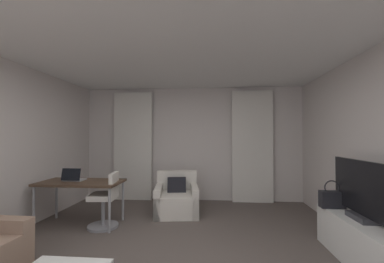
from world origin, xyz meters
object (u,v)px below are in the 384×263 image
(laptop, at_px, (73,178))
(tv_flatscreen, at_px, (362,192))
(handbag_primary, at_px, (332,199))
(desk, at_px, (81,185))
(tv_console, at_px, (363,243))
(desk_chair, at_px, (106,203))
(armchair, at_px, (177,199))

(laptop, height_order, tv_flatscreen, tv_flatscreen)
(laptop, distance_m, handbag_primary, 3.97)
(tv_flatscreen, bearing_deg, desk, 166.69)
(tv_flatscreen, relative_size, handbag_primary, 3.02)
(tv_flatscreen, bearing_deg, tv_console, -90.00)
(tv_console, bearing_deg, desk_chair, 165.91)
(desk, distance_m, desk_chair, 0.54)
(desk_chair, xyz_separation_m, tv_console, (3.44, -0.86, -0.14))
(tv_console, height_order, tv_flatscreen, tv_flatscreen)
(armchair, height_order, laptop, laptop)
(desk_chair, relative_size, tv_console, 0.65)
(armchair, relative_size, laptop, 2.92)
(armchair, distance_m, tv_flatscreen, 2.98)
(laptop, xyz_separation_m, tv_console, (4.05, -0.96, -0.51))
(desk, distance_m, laptop, 0.18)
(desk_chair, bearing_deg, desk, 171.58)
(desk, height_order, tv_console, desk)
(handbag_primary, bearing_deg, desk_chair, 173.39)
(tv_console, bearing_deg, handbag_primary, 103.16)
(desk, bearing_deg, tv_flatscreen, -13.31)
(desk, height_order, tv_flatscreen, tv_flatscreen)
(tv_console, height_order, handbag_primary, handbag_primary)
(desk_chair, xyz_separation_m, laptop, (-0.61, 0.09, 0.38))
(armchair, height_order, handbag_primary, handbag_primary)
(desk, distance_m, tv_console, 4.03)
(armchair, distance_m, tv_console, 2.93)
(laptop, bearing_deg, desk, -9.20)
(armchair, bearing_deg, tv_console, -34.97)
(desk_chair, height_order, tv_flatscreen, tv_flatscreen)
(desk, xyz_separation_m, laptop, (-0.15, 0.02, 0.11))
(tv_console, bearing_deg, tv_flatscreen, 90.00)
(desk, relative_size, tv_flatscreen, 1.20)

